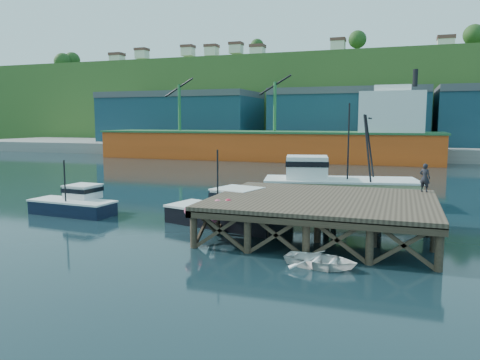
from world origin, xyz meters
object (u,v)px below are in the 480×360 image
at_px(trawler, 337,184).
at_px(dockworker, 425,178).
at_px(boat_navy, 75,203).
at_px(boat_black, 228,211).
at_px(dinghy, 321,260).

height_order(trawler, dockworker, trawler).
distance_m(boat_navy, boat_black, 11.16).
distance_m(trawler, dockworker, 8.60).
relative_size(trawler, dinghy, 3.76).
bearing_deg(dockworker, trawler, -21.19).
height_order(dinghy, dockworker, dockworker).
xyz_separation_m(boat_navy, dockworker, (22.44, 3.60, 2.22)).
xyz_separation_m(dinghy, dockworker, (4.52, 9.94, 2.65)).
bearing_deg(trawler, dockworker, -57.06).
xyz_separation_m(boat_black, trawler, (5.35, 9.44, 0.72)).
bearing_deg(dinghy, boat_black, 53.96).
height_order(boat_navy, trawler, trawler).
bearing_deg(dinghy, boat_navy, 78.59).
xyz_separation_m(boat_black, dockworker, (11.28, 3.38, 2.12)).
relative_size(trawler, dockworker, 7.03).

